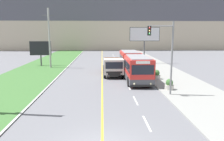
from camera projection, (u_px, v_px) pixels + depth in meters
lane_marking_centre at (109, 126)px, 13.07m from camera, size 2.88×140.00×0.01m
apartment_block_background at (102, 9)px, 70.03m from camera, size 80.00×8.04×25.97m
city_bus at (133, 65)px, 27.45m from camera, size 2.64×12.84×2.95m
dump_truck at (113, 67)px, 27.89m from camera, size 2.50×6.80×2.34m
utility_pole_far at (49, 38)px, 34.07m from camera, size 1.80×0.28×9.25m
traffic_light_mast at (165, 49)px, 18.83m from camera, size 2.28×0.32×6.48m
billboard_large at (145, 36)px, 38.71m from camera, size 5.35×0.24×6.46m
billboard_small at (40, 49)px, 36.37m from camera, size 3.54×0.24×4.12m
planter_round_near at (169, 85)px, 21.13m from camera, size 0.87×0.87×1.03m
planter_round_second at (156, 75)px, 25.93m from camera, size 0.94×0.94×1.10m
planter_round_third at (148, 68)px, 30.74m from camera, size 0.88×0.88×1.08m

